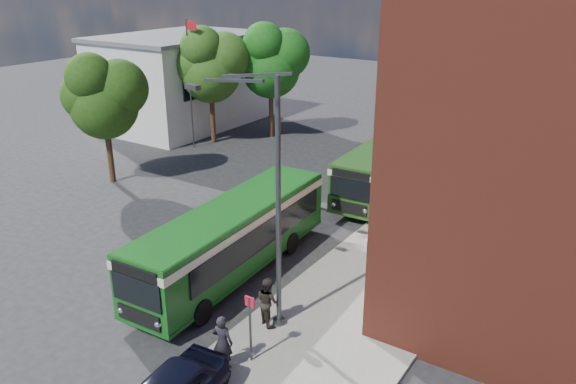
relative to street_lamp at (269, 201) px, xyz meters
The scene contains 14 objects.
ground 7.10m from the street_lamp, 157.54° to the left, with size 120.00×120.00×0.00m, color #252527.
pavement 11.27m from the street_lamp, 77.80° to the left, with size 6.00×48.00×0.15m, color gray.
kerb_line 11.12m from the street_lamp, 95.07° to the left, with size 0.12×48.00×0.01m, color beige.
white_building 30.38m from the street_lamp, 138.79° to the left, with size 9.40×13.40×7.30m.
flagpole 22.89m from the street_lamp, 139.05° to the left, with size 0.95×0.10×9.00m.
street_lamp is the anchor object (origin of this frame).
bus_stop_sign 4.02m from the street_lamp, 70.87° to the right, with size 0.35×0.08×2.52m.
bus_front 5.05m from the street_lamp, 147.06° to the left, with size 3.13×11.32×3.02m.
bus_rear 14.45m from the street_lamp, 97.46° to the left, with size 3.00×9.98×3.02m.
pedestrian_a 4.74m from the street_lamp, 85.41° to the right, with size 0.69×0.45×1.89m, color black.
pedestrian_b 3.74m from the street_lamp, 79.95° to the right, with size 0.88×0.69×1.82m, color black.
tree_left 17.94m from the street_lamp, 157.40° to the left, with size 4.63×4.40×7.81m.
tree_mid 24.09m from the street_lamp, 135.22° to the left, with size 5.07×4.82×8.55m.
tree_right 24.99m from the street_lamp, 124.79° to the left, with size 5.14×4.89×8.68m.
Camera 1 is at (14.82, -16.06, 11.86)m, focal length 35.00 mm.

